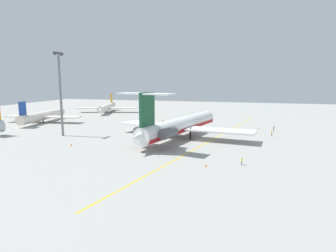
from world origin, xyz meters
The scene contains 13 objects.
ground centered at (0.00, 0.00, 0.00)m, with size 289.72×289.72×0.00m, color #9E9E99.
main_jetliner centered at (1.43, 7.44, 3.79)m, with size 47.26×42.16×13.88m.
airliner_mid_left centered at (18.04, 67.00, 2.70)m, with size 30.68×30.45×9.17m.
airliner_mid_right centered at (55.87, 59.29, 2.71)m, with size 30.38×30.39×9.21m.
ground_crew_near_nose centered at (22.15, -19.74, 1.07)m, with size 0.38×0.27×1.70m.
ground_crew_near_tail centered at (11.64, -18.44, 1.11)m, with size 0.44×0.28×1.75m.
ground_crew_portside centered at (26.92, 20.08, 1.14)m, with size 0.44×0.29×1.80m.
ground_crew_starboard centered at (-20.83, -10.81, 1.05)m, with size 0.41×0.27×1.66m.
safety_cone_nose centered at (-15.26, 31.89, 0.28)m, with size 0.40×0.40×0.55m, color #EA590F.
safety_cone_wingtip centered at (24.17, -14.99, 0.28)m, with size 0.40×0.40×0.55m, color #EA590F.
safety_cone_tail centered at (-23.93, -4.16, 0.28)m, with size 0.40×0.40×0.55m, color #EA590F.
taxiway_centreline centered at (2.73, -2.17, 0.00)m, with size 104.28×0.36×0.01m, color gold.
light_mast centered at (-4.31, 42.26, 13.55)m, with size 4.00×0.70×24.67m.
Camera 1 is at (-77.99, -12.02, 16.71)m, focal length 30.86 mm.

